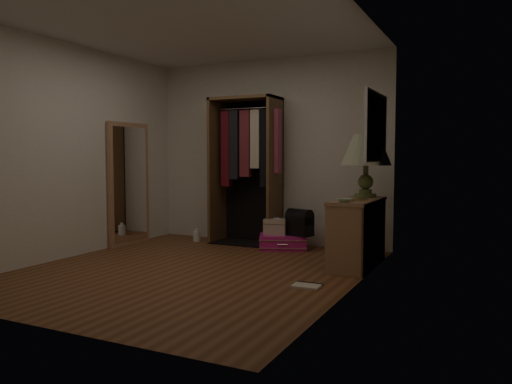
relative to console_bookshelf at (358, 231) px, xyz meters
The scene contains 13 objects.
ground 1.90m from the console_bookshelf, 146.00° to the right, with size 4.00×4.00×0.00m, color brown.
room_walls 2.08m from the console_bookshelf, 145.80° to the right, with size 3.52×4.02×2.60m.
console_bookshelf is the anchor object (origin of this frame).
open_wardrobe 2.07m from the console_bookshelf, 157.29° to the left, with size 1.01×0.50×2.05m.
floor_mirror 3.27m from the console_bookshelf, behind, with size 0.06×0.80×1.70m.
pink_suitcase 1.32m from the console_bookshelf, 153.99° to the left, with size 0.75×0.66×0.19m.
train_case 1.36m from the console_bookshelf, 156.17° to the left, with size 0.33×0.24×0.22m.
black_bag 1.09m from the console_bookshelf, 147.90° to the left, with size 0.37×0.30×0.36m.
table_lamp 0.95m from the console_bookshelf, 89.36° to the left, with size 0.69×0.69×0.73m.
brass_tray 0.38m from the console_bookshelf, 88.15° to the right, with size 0.28×0.28×0.01m.
ceramic_bowl 0.55m from the console_bookshelf, 96.63° to the right, with size 0.16×0.16×0.04m, color #A2C2A8.
white_jug 2.59m from the console_bookshelf, 167.36° to the left, with size 0.13×0.13×0.19m.
floor_book 1.21m from the console_bookshelf, 99.39° to the right, with size 0.26×0.21×0.02m.
Camera 1 is at (2.94, -4.48, 1.22)m, focal length 35.00 mm.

